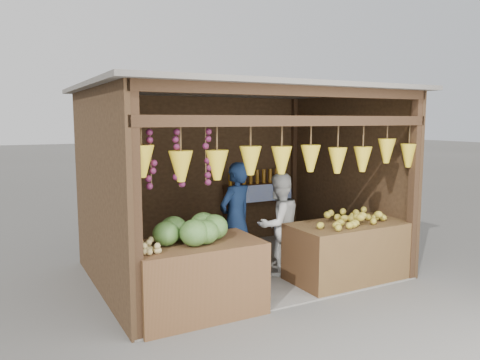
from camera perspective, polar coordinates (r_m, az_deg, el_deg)
name	(u,v)px	position (r m, az deg, el deg)	size (l,w,h in m)	color
ground	(240,270)	(7.05, -0.01, -10.93)	(80.00, 80.00, 0.00)	#514F49
stall_structure	(239,158)	(6.67, -0.09, 2.65)	(4.30, 3.30, 2.66)	slate
back_shelf	(258,195)	(8.44, 2.16, -1.79)	(1.25, 0.32, 1.32)	#382314
counter_left	(196,278)	(5.48, -5.37, -11.80)	(1.48, 0.85, 0.83)	#4E321A
counter_right	(349,251)	(6.73, 13.10, -8.45)	(1.68, 0.85, 0.80)	#442A16
stool	(122,281)	(6.41, -14.17, -11.80)	(0.28, 0.28, 0.27)	black
man_standing	(236,220)	(6.61, -0.54, -4.87)	(0.59, 0.39, 1.63)	#122344
woman_standing	(279,224)	(6.71, 4.73, -5.42)	(0.71, 0.55, 1.46)	silver
vendor_seated	(120,231)	(6.23, -14.36, -5.99)	(0.52, 0.34, 1.07)	#502820
melon_pile	(194,228)	(5.35, -5.60, -5.83)	(1.00, 0.50, 0.32)	#184813
tanfruit_pile	(145,245)	(5.06, -11.45, -7.82)	(0.34, 0.40, 0.13)	tan
mango_pile	(352,216)	(6.57, 13.50, -4.28)	(1.40, 0.64, 0.22)	orange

